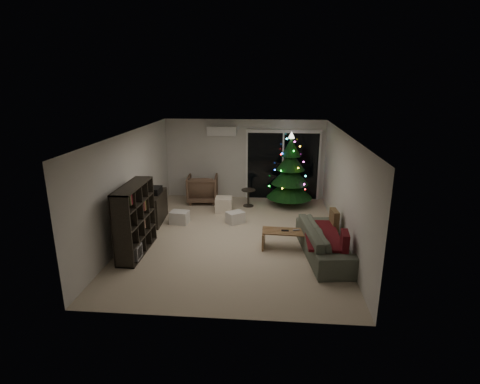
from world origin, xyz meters
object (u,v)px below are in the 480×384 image
Objects in this scene: armchair at (203,189)px; coffee_table at (291,240)px; christmas_tree at (290,169)px; bookshelf at (126,219)px; sofa at (326,241)px; media_cabinet at (154,208)px.

armchair is 4.11m from coffee_table.
coffee_table is at bearing -91.41° from christmas_tree.
armchair is at bearing 177.96° from christmas_tree.
christmas_tree reaches higher than armchair.
christmas_tree is at bearing 61.98° from bookshelf.
armchair reaches higher than coffee_table.
bookshelf is 1.65× the size of armchair.
bookshelf is 0.68× the size of sofa.
armchair is (0.99, 3.67, -0.34)m from bookshelf.
media_cabinet is 3.85m from coffee_table.
armchair reaches higher than media_cabinet.
media_cabinet is 4.63m from sofa.
coffee_table is (2.59, -3.19, -0.22)m from armchair.
media_cabinet is at bearing -155.09° from christmas_tree.
bookshelf is at bearing -93.93° from media_cabinet.
sofa is 1.02× the size of christmas_tree.
armchair is at bearing 132.64° from coffee_table.
armchair reaches higher than sofa.
sofa is 0.79m from coffee_table.
bookshelf reaches higher than coffee_table.
media_cabinet is at bearing 162.24° from coffee_table.
coffee_table is (3.58, 0.48, -0.56)m from bookshelf.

